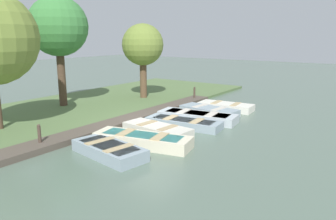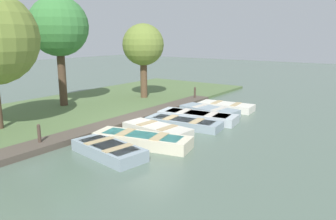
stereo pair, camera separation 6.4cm
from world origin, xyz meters
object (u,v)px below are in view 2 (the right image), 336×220
object	(u,v)px
rowboat_5	(209,111)
park_tree_center	(143,46)
rowboat_0	(108,150)
rowboat_1	(142,140)
park_tree_left	(59,27)
rowboat_3	(183,123)
rowboat_6	(226,106)
mooring_post_near	(39,136)
rowboat_4	(197,116)
rowboat_2	(157,130)
mooring_post_far	(195,94)

from	to	relation	value
rowboat_5	park_tree_center	world-z (taller)	park_tree_center
rowboat_0	rowboat_1	bearing A→B (deg)	89.25
rowboat_0	park_tree_left	distance (m)	8.97
rowboat_1	rowboat_3	distance (m)	2.88
rowboat_5	rowboat_6	size ratio (longest dim) A/B	1.05
rowboat_1	rowboat_6	world-z (taller)	rowboat_1
rowboat_6	park_tree_center	bearing A→B (deg)	179.26
rowboat_1	rowboat_0	bearing A→B (deg)	-112.35
mooring_post_near	park_tree_left	size ratio (longest dim) A/B	0.15
rowboat_3	rowboat_4	size ratio (longest dim) A/B	0.91
rowboat_2	rowboat_5	size ratio (longest dim) A/B	0.97
mooring_post_far	park_tree_left	world-z (taller)	park_tree_left
mooring_post_near	park_tree_center	world-z (taller)	park_tree_center
rowboat_1	rowboat_4	bearing A→B (deg)	79.91
mooring_post_far	rowboat_4	bearing A→B (deg)	-57.35
rowboat_1	rowboat_3	xyz separation A→B (m)	(-0.16, 2.88, -0.04)
rowboat_1	park_tree_left	distance (m)	8.68
rowboat_6	rowboat_4	bearing A→B (deg)	-95.75
rowboat_3	rowboat_5	world-z (taller)	rowboat_5
rowboat_2	park_tree_center	world-z (taller)	park_tree_center
park_tree_left	rowboat_3	bearing A→B (deg)	4.49
rowboat_3	park_tree_center	distance (m)	7.09
rowboat_2	mooring_post_far	distance (m)	6.94
rowboat_6	mooring_post_near	world-z (taller)	mooring_post_near
mooring_post_far	rowboat_3	bearing A→B (deg)	-63.79
rowboat_4	mooring_post_near	distance (m)	6.83
rowboat_5	park_tree_center	size ratio (longest dim) A/B	0.67
mooring_post_near	mooring_post_far	distance (m)	10.19
rowboat_1	rowboat_3	size ratio (longest dim) A/B	1.08
rowboat_0	rowboat_1	xyz separation A→B (m)	(0.23, 1.39, 0.01)
rowboat_5	rowboat_0	bearing A→B (deg)	-82.83
rowboat_3	rowboat_4	xyz separation A→B (m)	(-0.05, 1.25, 0.02)
rowboat_6	mooring_post_near	size ratio (longest dim) A/B	3.31
mooring_post_near	mooring_post_far	world-z (taller)	same
rowboat_0	mooring_post_far	xyz separation A→B (m)	(-2.42, 9.33, 0.23)
mooring_post_far	rowboat_0	bearing A→B (deg)	-75.49
rowboat_3	mooring_post_near	xyz separation A→B (m)	(-2.49, -5.12, 0.26)
rowboat_2	mooring_post_far	world-z (taller)	mooring_post_far
rowboat_3	park_tree_center	bearing A→B (deg)	137.88
park_tree_left	park_tree_center	size ratio (longest dim) A/B	1.28
rowboat_0	rowboat_2	world-z (taller)	rowboat_0
mooring_post_near	rowboat_6	bearing A→B (deg)	74.68
mooring_post_near	rowboat_4	bearing A→B (deg)	68.99
rowboat_0	rowboat_1	distance (m)	1.41
rowboat_5	mooring_post_far	xyz separation A→B (m)	(-2.29, 2.44, 0.25)
rowboat_2	rowboat_5	bearing A→B (deg)	93.68
rowboat_3	rowboat_6	distance (m)	4.04
rowboat_4	park_tree_left	size ratio (longest dim) A/B	0.64
rowboat_1	rowboat_5	xyz separation A→B (m)	(-0.36, 5.50, -0.03)
rowboat_3	park_tree_center	xyz separation A→B (m)	(-5.23, 3.70, 3.04)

